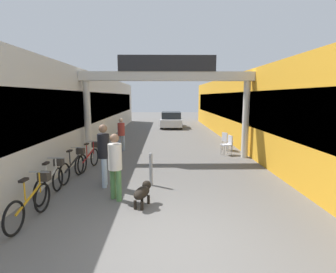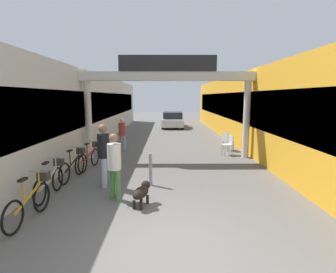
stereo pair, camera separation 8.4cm
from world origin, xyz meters
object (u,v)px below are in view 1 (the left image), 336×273
bicycle_orange_nearest (32,200)px  bicycle_red_farthest (90,157)px  bicycle_silver_second (51,180)px  bollard_post_metal (151,169)px  cafe_chair_aluminium_farther (226,140)px  dog_on_leash (143,192)px  pedestrian_companion (104,151)px  parked_car_white (171,120)px  pedestrian_carrying_crate (121,132)px  pedestrian_with_dog (115,162)px  cafe_chair_aluminium_nearer (228,143)px  bicycle_black_third (74,165)px

bicycle_orange_nearest → bicycle_red_farthest: 4.03m
bicycle_silver_second → bollard_post_metal: size_ratio=1.72×
cafe_chair_aluminium_farther → dog_on_leash: bearing=-118.7°
pedestrian_companion → parked_car_white: (2.39, 14.91, -0.41)m
dog_on_leash → pedestrian_carrying_crate: bearing=103.3°
bicycle_red_farthest → pedestrian_with_dog: bearing=-63.5°
pedestrian_companion → cafe_chair_aluminium_nearer: bearing=41.6°
pedestrian_with_dog → bollard_post_metal: pedestrian_with_dog is taller
bicycle_orange_nearest → cafe_chair_aluminium_nearer: (5.68, 6.21, 0.10)m
dog_on_leash → bollard_post_metal: 1.47m
pedestrian_companion → dog_on_leash: bearing=-48.7°
cafe_chair_aluminium_nearer → cafe_chair_aluminium_farther: bearing=81.0°
bicycle_red_farthest → parked_car_white: size_ratio=0.41×
pedestrian_with_dog → dog_on_leash: bearing=-27.3°
pedestrian_carrying_crate → cafe_chair_aluminium_farther: bearing=-0.6°
bicycle_orange_nearest → cafe_chair_aluminium_farther: size_ratio=1.90×
pedestrian_carrying_crate → bicycle_red_farthest: 3.31m
cafe_chair_aluminium_farther → cafe_chair_aluminium_nearer: bearing=-99.0°
dog_on_leash → parked_car_white: size_ratio=0.19×
pedestrian_carrying_crate → parked_car_white: 10.14m
bicycle_red_farthest → cafe_chair_aluminium_farther: bearing=28.9°
bicycle_red_farthest → bicycle_orange_nearest: bearing=-91.4°
bicycle_orange_nearest → parked_car_white: (3.44, 17.02, 0.21)m
bicycle_silver_second → bicycle_red_farthest: (0.26, 2.70, 0.00)m
bicycle_black_third → bicycle_red_farthest: size_ratio=1.00×
cafe_chair_aluminium_farther → pedestrian_companion: bearing=-133.2°
dog_on_leash → bicycle_black_third: 3.19m
pedestrian_with_dog → bicycle_black_third: size_ratio=1.01×
cafe_chair_aluminium_nearer → cafe_chair_aluminium_farther: 1.00m
bicycle_silver_second → bollard_post_metal: bollard_post_metal is taller
bicycle_silver_second → cafe_chair_aluminium_farther: (6.00, 5.86, 0.10)m
dog_on_leash → bicycle_silver_second: bearing=165.7°
pedestrian_companion → bicycle_orange_nearest: 2.44m
dog_on_leash → bicycle_black_third: bicycle_black_third is taller
pedestrian_with_dog → bicycle_silver_second: (-1.73, 0.25, -0.54)m
parked_car_white → pedestrian_with_dog: bearing=-96.7°
pedestrian_with_dog → bicycle_red_farthest: bearing=116.5°
bicycle_black_third → bollard_post_metal: 2.59m
pedestrian_carrying_crate → parked_car_white: size_ratio=0.39×
pedestrian_carrying_crate → bicycle_orange_nearest: (-0.74, -7.25, -0.47)m
pedestrian_carrying_crate → bicycle_orange_nearest: pedestrian_carrying_crate is taller
pedestrian_with_dog → parked_car_white: 16.05m
bicycle_silver_second → bicycle_black_third: bearing=87.1°
pedestrian_carrying_crate → bicycle_silver_second: size_ratio=0.94×
bicycle_black_third → cafe_chair_aluminium_nearer: (5.77, 3.37, 0.10)m
bicycle_red_farthest → cafe_chair_aluminium_farther: size_ratio=1.88×
parked_car_white → bicycle_red_farthest: bearing=-104.4°
pedestrian_carrying_crate → bollard_post_metal: bearing=-71.7°
pedestrian_with_dog → bicycle_silver_second: 1.83m
cafe_chair_aluminium_nearer → cafe_chair_aluminium_farther: size_ratio=1.00×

